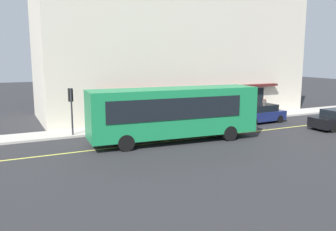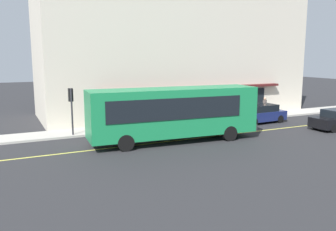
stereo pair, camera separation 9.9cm
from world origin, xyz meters
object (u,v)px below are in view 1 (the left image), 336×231
pedestrian_at_corner (187,108)px  bus (174,112)px  traffic_light (71,100)px  car_navy (260,114)px  pedestrian_near_storefront (120,114)px  pedestrian_mid_block (264,105)px

pedestrian_at_corner → bus: bearing=-125.6°
traffic_light → car_navy: (15.19, -1.65, -1.79)m
traffic_light → pedestrian_near_storefront: bearing=13.6°
traffic_light → pedestrian_mid_block: bearing=-0.3°
pedestrian_at_corner → pedestrian_mid_block: size_ratio=1.02×
pedestrian_near_storefront → pedestrian_at_corner: bearing=3.4°
car_navy → pedestrian_at_corner: size_ratio=2.47×
car_navy → pedestrian_at_corner: 6.15m
pedestrian_at_corner → pedestrian_near_storefront: pedestrian_at_corner is taller
bus → pedestrian_mid_block: bus is taller
car_navy → pedestrian_near_storefront: bearing=167.2°
car_navy → traffic_light: bearing=173.8°
traffic_light → car_navy: 15.38m
pedestrian_at_corner → traffic_light: bearing=-172.6°
pedestrian_mid_block → bus: bearing=-158.8°
traffic_light → pedestrian_near_storefront: size_ratio=1.94×
pedestrian_near_storefront → traffic_light: bearing=-166.4°
bus → pedestrian_near_storefront: size_ratio=6.84×
traffic_light → pedestrian_mid_block: size_ratio=1.85×
pedestrian_at_corner → pedestrian_mid_block: bearing=-10.8°
bus → traffic_light: bus is taller
traffic_light → car_navy: traffic_light is taller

